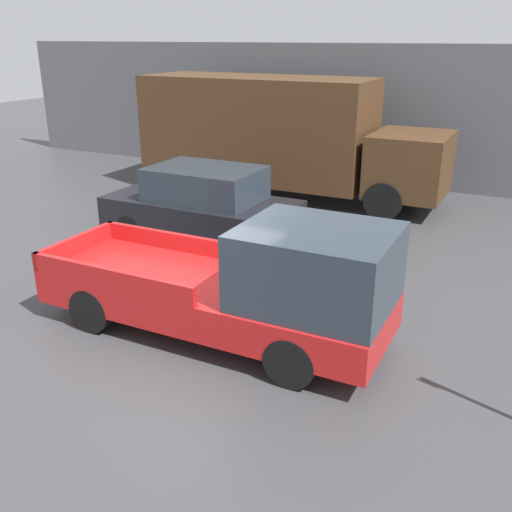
# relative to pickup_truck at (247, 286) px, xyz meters

# --- Properties ---
(ground_plane) EXTENTS (60.00, 60.00, 0.00)m
(ground_plane) POSITION_rel_pickup_truck_xyz_m (-1.03, -0.22, -0.93)
(ground_plane) COLOR #3D3D3F
(building_wall) EXTENTS (28.00, 0.15, 4.23)m
(building_wall) POSITION_rel_pickup_truck_xyz_m (-1.03, 10.84, 1.19)
(building_wall) COLOR #56565B
(building_wall) RESTS_ON ground
(pickup_truck) EXTENTS (5.57, 1.93, 1.99)m
(pickup_truck) POSITION_rel_pickup_truck_xyz_m (0.00, 0.00, 0.00)
(pickup_truck) COLOR red
(pickup_truck) RESTS_ON ground
(car) EXTENTS (4.38, 1.94, 1.74)m
(car) POSITION_rel_pickup_truck_xyz_m (-2.99, 3.59, -0.06)
(car) COLOR black
(car) RESTS_ON ground
(delivery_truck) EXTENTS (8.83, 2.48, 3.36)m
(delivery_truck) POSITION_rel_pickup_truck_xyz_m (-3.29, 8.17, 0.88)
(delivery_truck) COLOR #472D19
(delivery_truck) RESTS_ON ground
(newspaper_box) EXTENTS (0.45, 0.40, 1.05)m
(newspaper_box) POSITION_rel_pickup_truck_xyz_m (-5.15, 10.51, -0.40)
(newspaper_box) COLOR #194CB2
(newspaper_box) RESTS_ON ground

